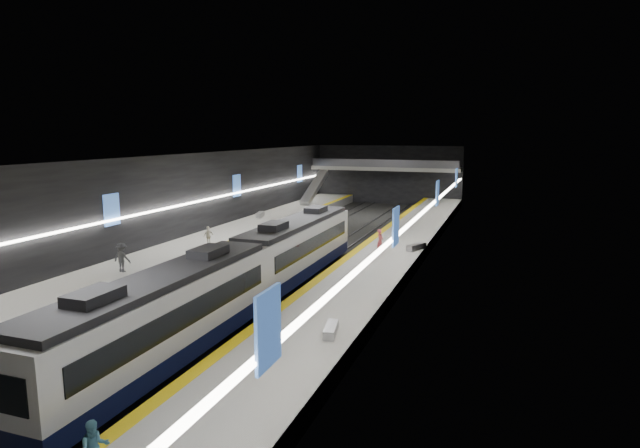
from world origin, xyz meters
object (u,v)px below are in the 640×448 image
at_px(bench_left_far, 260,215).
at_px(bench_right_far, 416,247).
at_px(train, 246,272).
at_px(bench_right_near, 331,330).
at_px(escalator, 314,187).
at_px(passenger_left_a, 208,236).
at_px(passenger_left_b, 122,258).
at_px(passenger_right_a, 380,241).

bearing_deg(bench_left_far, bench_right_far, -43.65).
bearing_deg(train, bench_right_near, -33.71).
xyz_separation_m(escalator, bench_left_far, (-1.15, -13.46, -1.66)).
bearing_deg(bench_left_far, passenger_left_a, -93.56).
relative_size(bench_right_near, bench_right_far, 0.89).
bearing_deg(train, bench_right_far, 63.64).
relative_size(train, passenger_left_b, 16.08).
distance_m(train, escalator, 39.43).
bearing_deg(train, passenger_right_a, 69.41).
bearing_deg(passenger_left_a, escalator, -155.09).
xyz_separation_m(passenger_left_a, passenger_left_b, (-0.85, -8.92, 0.17)).
distance_m(escalator, bench_right_far, 29.46).
bearing_deg(escalator, bench_right_near, -68.90).
height_order(escalator, passenger_right_a, escalator).
bearing_deg(bench_right_far, passenger_left_a, -143.37).
height_order(escalator, bench_right_far, escalator).
bearing_deg(passenger_left_a, passenger_left_b, 16.64).
bearing_deg(bench_right_far, train, -93.31).
bearing_deg(bench_right_far, bench_left_far, 172.90).
bearing_deg(bench_right_near, bench_right_far, 77.26).
bearing_deg(passenger_left_a, train, 61.99).
distance_m(bench_right_near, passenger_right_a, 16.66).
height_order(train, bench_right_near, train).
height_order(bench_right_near, passenger_left_a, passenger_left_a).
xyz_separation_m(bench_left_far, bench_right_far, (18.15, -10.55, -0.00)).
distance_m(bench_left_far, bench_right_near, 33.79).
bearing_deg(passenger_left_b, passenger_right_a, -141.02).
relative_size(bench_right_far, passenger_left_b, 1.05).
distance_m(bench_left_far, passenger_left_a, 14.55).
bearing_deg(passenger_left_b, bench_right_far, -141.07).
distance_m(passenger_right_a, passenger_left_a, 13.42).
height_order(escalator, bench_left_far, escalator).
xyz_separation_m(train, bench_right_near, (6.35, -4.24, -0.98)).
relative_size(train, passenger_right_a, 17.13).
bearing_deg(passenger_left_a, bench_left_far, -147.95).
bearing_deg(bench_right_near, passenger_left_b, 149.63).
distance_m(passenger_right_a, passenger_left_b, 17.84).
xyz_separation_m(escalator, passenger_right_a, (14.63, -25.81, -1.02)).
xyz_separation_m(bench_right_far, passenger_left_a, (-15.64, -3.78, 0.52)).
height_order(bench_right_near, bench_right_far, bench_right_far).
xyz_separation_m(escalator, bench_right_far, (17.00, -24.01, -1.66)).
bearing_deg(passenger_right_a, passenger_left_b, 137.59).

